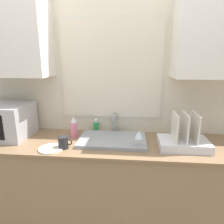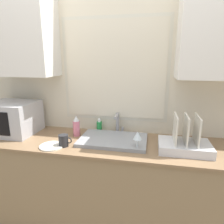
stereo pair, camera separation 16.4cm
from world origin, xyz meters
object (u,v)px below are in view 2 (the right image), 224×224
(spray_bottle, at_px, (76,126))
(mug_near_sink, at_px, (64,141))
(dish_rack, at_px, (185,143))
(wine_glass, at_px, (137,136))
(faucet, at_px, (118,122))
(soap_bottle, at_px, (99,126))
(microwave, at_px, (12,118))

(spray_bottle, distance_m, mug_near_sink, 0.25)
(mug_near_sink, bearing_deg, dish_rack, 6.25)
(mug_near_sink, bearing_deg, spray_bottle, 86.43)
(mug_near_sink, bearing_deg, wine_glass, 3.78)
(faucet, xyz_separation_m, wine_glass, (0.22, -0.35, 0.00))
(soap_bottle, distance_m, mug_near_sink, 0.45)
(spray_bottle, relative_size, soap_bottle, 1.48)
(dish_rack, distance_m, wine_glass, 0.37)
(dish_rack, height_order, spray_bottle, dish_rack)
(spray_bottle, bearing_deg, mug_near_sink, -93.57)
(dish_rack, bearing_deg, soap_bottle, 158.73)
(dish_rack, relative_size, wine_glass, 2.49)
(faucet, bearing_deg, spray_bottle, -159.76)
(spray_bottle, xyz_separation_m, mug_near_sink, (-0.02, -0.25, -0.04))
(soap_bottle, relative_size, wine_glass, 0.83)
(spray_bottle, bearing_deg, soap_bottle, 40.99)
(faucet, distance_m, mug_near_sink, 0.55)
(wine_glass, bearing_deg, mug_near_sink, -176.22)
(soap_bottle, bearing_deg, spray_bottle, -139.01)
(mug_near_sink, height_order, wine_glass, wine_glass)
(faucet, relative_size, spray_bottle, 1.04)
(microwave, xyz_separation_m, dish_rack, (1.59, -0.10, -0.09))
(spray_bottle, distance_m, soap_bottle, 0.24)
(spray_bottle, distance_m, wine_glass, 0.62)
(microwave, height_order, wine_glass, microwave)
(soap_bottle, height_order, mug_near_sink, soap_bottle)
(faucet, height_order, wine_glass, faucet)
(soap_bottle, bearing_deg, wine_glass, -42.01)
(spray_bottle, bearing_deg, dish_rack, -8.58)
(microwave, distance_m, wine_glass, 1.23)
(faucet, relative_size, microwave, 0.45)
(mug_near_sink, bearing_deg, microwave, 161.70)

